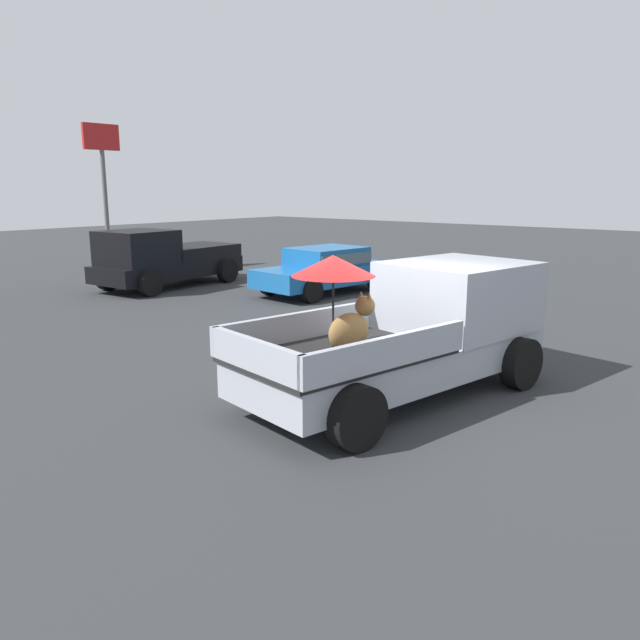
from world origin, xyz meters
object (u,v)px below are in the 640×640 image
Objects in this scene: parked_sedan_near at (325,268)px; pickup_truck_far at (164,259)px; motel_sign at (103,169)px; pickup_truck_main at (417,329)px.

pickup_truck_far is at bearing -57.18° from parked_sedan_near.
pickup_truck_far is 0.95× the size of motel_sign.
motel_sign is at bearing -106.95° from pickup_truck_far.
pickup_truck_far is (3.68, 11.14, -0.08)m from pickup_truck_main.
parked_sedan_near is 0.85× the size of motel_sign.
pickup_truck_main is at bearing -106.48° from motel_sign.
pickup_truck_main is 1.02× the size of motel_sign.
parked_sedan_near is at bearing -81.66° from motel_sign.
motel_sign is (-1.33, 9.10, 2.92)m from parked_sedan_near.
motel_sign is at bearing -75.85° from parked_sedan_near.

